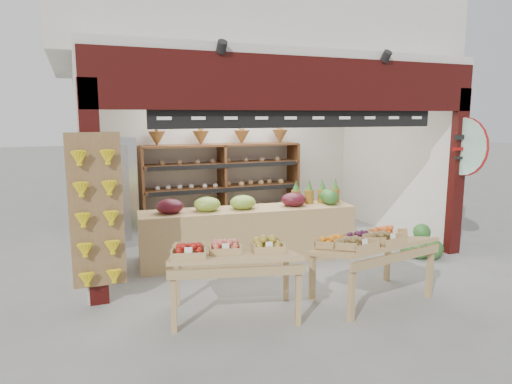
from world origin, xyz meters
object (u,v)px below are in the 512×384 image
Objects in this scene: refrigerator at (110,192)px; mid_counter at (248,232)px; cardboard_stack at (172,244)px; display_table_left at (225,254)px; back_shelving at (222,171)px; display_table_right at (368,243)px; watermelon_pile at (421,246)px.

mid_counter is (1.90, -1.72, -0.48)m from refrigerator.
display_table_left is at bearing -86.32° from cardboard_stack.
back_shelving is 2.24m from cardboard_stack.
refrigerator is at bearing 126.46° from display_table_right.
watermelon_pile is at bearing -17.24° from mid_counter.
back_shelving is at bearing 72.84° from display_table_left.
display_table_right is at bearing -67.39° from mid_counter.
back_shelving is 4.14m from display_table_right.
display_table_right is (1.89, -2.53, 0.48)m from cardboard_stack.
refrigerator is at bearing 105.87° from display_table_left.
watermelon_pile is (3.72, -1.40, -0.06)m from cardboard_stack.
cardboard_stack is 1.24m from mid_counter.
display_table_left is 2.39× the size of watermelon_pile.
back_shelving is at bearing 49.37° from cardboard_stack.
refrigerator reaches higher than display_table_right.
refrigerator is at bearing 150.84° from watermelon_pile.
display_table_left is (0.97, -3.42, -0.23)m from refrigerator.
watermelon_pile is (2.65, -0.82, -0.28)m from mid_counter.
refrigerator is 2.60m from mid_counter.
refrigerator is at bearing 137.89° from mid_counter.
back_shelving is 2.06× the size of display_table_right.
display_table_left is at bearing -166.11° from watermelon_pile.
cardboard_stack is at bearing 151.78° from mid_counter.
display_table_left is (-0.93, -1.71, 0.25)m from mid_counter.
cardboard_stack is at bearing -130.63° from back_shelving.
watermelon_pile is at bearing -50.92° from back_shelving.
mid_counter reaches higher than display_table_left.
refrigerator reaches higher than display_table_left.
back_shelving is 3.06× the size of cardboard_stack.
mid_counter is at bearing 112.61° from display_table_right.
cardboard_stack is at bearing 126.71° from display_table_right.
back_shelving reaches higher than display_table_right.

